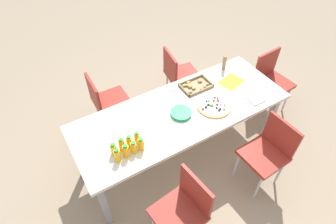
{
  "coord_description": "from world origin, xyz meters",
  "views": [
    {
      "loc": [
        -1.16,
        -1.66,
        2.81
      ],
      "look_at": [
        -0.14,
        0.03,
        0.75
      ],
      "focal_mm": 30.16,
      "sensor_mm": 36.0,
      "label": 1
    }
  ],
  "objects": [
    {
      "name": "chair_near_right",
      "position": [
        0.58,
        -0.74,
        0.5
      ],
      "size": [
        0.42,
        0.42,
        0.83
      ],
      "rotation": [
        0.0,
        0.0,
        1.62
      ],
      "color": "maroon",
      "rests_on": "ground_plane"
    },
    {
      "name": "chair_far_left",
      "position": [
        -0.55,
        0.79,
        0.5
      ],
      "size": [
        0.41,
        0.41,
        0.83
      ],
      "rotation": [
        0.0,
        0.0,
        -1.59
      ],
      "color": "maroon",
      "rests_on": "ground_plane"
    },
    {
      "name": "juice_bottle_3",
      "position": [
        -0.58,
        -0.22,
        0.8
      ],
      "size": [
        0.06,
        0.06,
        0.15
      ],
      "color": "#FAAE14",
      "rests_on": "party_table"
    },
    {
      "name": "juice_bottle_0",
      "position": [
        -0.81,
        -0.22,
        0.8
      ],
      "size": [
        0.06,
        0.06,
        0.15
      ],
      "color": "#F8AF14",
      "rests_on": "party_table"
    },
    {
      "name": "fruit_pizza",
      "position": [
        0.32,
        -0.13,
        0.74
      ],
      "size": [
        0.37,
        0.37,
        0.05
      ],
      "color": "tan",
      "rests_on": "party_table"
    },
    {
      "name": "party_table",
      "position": [
        0.0,
        0.0,
        0.67
      ],
      "size": [
        2.27,
        0.84,
        0.73
      ],
      "color": "silver",
      "rests_on": "ground_plane"
    },
    {
      "name": "juice_bottle_5",
      "position": [
        -0.73,
        -0.14,
        0.8
      ],
      "size": [
        0.06,
        0.06,
        0.15
      ],
      "color": "#FAAF14",
      "rests_on": "party_table"
    },
    {
      "name": "cardboard_tube",
      "position": [
        0.79,
        0.31,
        0.83
      ],
      "size": [
        0.04,
        0.04,
        0.19
      ],
      "primitive_type": "cylinder",
      "color": "#9E7A56",
      "rests_on": "party_table"
    },
    {
      "name": "chair_far_right",
      "position": [
        0.46,
        0.77,
        0.5
      ],
      "size": [
        0.45,
        0.45,
        0.83
      ],
      "rotation": [
        0.0,
        0.0,
        -1.71
      ],
      "color": "maroon",
      "rests_on": "ground_plane"
    },
    {
      "name": "chair_end",
      "position": [
        1.42,
        0.08,
        0.5
      ],
      "size": [
        0.43,
        0.43,
        0.83
      ],
      "rotation": [
        0.0,
        0.0,
        3.21
      ],
      "color": "maroon",
      "rests_on": "ground_plane"
    },
    {
      "name": "ground_plane",
      "position": [
        0.0,
        0.0,
        0.0
      ],
      "size": [
        12.0,
        12.0,
        0.0
      ],
      "primitive_type": "plane",
      "color": "gray"
    },
    {
      "name": "chair_near_left",
      "position": [
        -0.48,
        -0.8,
        0.5
      ],
      "size": [
        0.44,
        0.44,
        0.83
      ],
      "rotation": [
        0.0,
        0.0,
        1.69
      ],
      "color": "maroon",
      "rests_on": "ground_plane"
    },
    {
      "name": "juice_bottle_6",
      "position": [
        -0.66,
        -0.14,
        0.8
      ],
      "size": [
        0.05,
        0.05,
        0.14
      ],
      "color": "#FBAE14",
      "rests_on": "party_table"
    },
    {
      "name": "juice_bottle_4",
      "position": [
        -0.81,
        -0.14,
        0.79
      ],
      "size": [
        0.06,
        0.06,
        0.13
      ],
      "color": "#FAAE14",
      "rests_on": "party_table"
    },
    {
      "name": "snack_tray",
      "position": [
        0.33,
        0.23,
        0.75
      ],
      "size": [
        0.33,
        0.23,
        0.04
      ],
      "color": "olive",
      "rests_on": "party_table"
    },
    {
      "name": "plate_stack",
      "position": [
        -0.04,
        -0.05,
        0.75
      ],
      "size": [
        0.22,
        0.22,
        0.03
      ],
      "color": "#1E8C4C",
      "rests_on": "party_table"
    },
    {
      "name": "juice_bottle_1",
      "position": [
        -0.73,
        -0.22,
        0.8
      ],
      "size": [
        0.06,
        0.06,
        0.15
      ],
      "color": "#F8B014",
      "rests_on": "party_table"
    },
    {
      "name": "napkin_stack",
      "position": [
        0.75,
        -0.27,
        0.74
      ],
      "size": [
        0.15,
        0.15,
        0.02
      ],
      "primitive_type": "cube",
      "color": "white",
      "rests_on": "party_table"
    },
    {
      "name": "juice_bottle_7",
      "position": [
        -0.58,
        -0.14,
        0.8
      ],
      "size": [
        0.05,
        0.05,
        0.15
      ],
      "color": "#FAAC14",
      "rests_on": "party_table"
    },
    {
      "name": "juice_bottle_2",
      "position": [
        -0.65,
        -0.22,
        0.79
      ],
      "size": [
        0.06,
        0.06,
        0.13
      ],
      "color": "#FAAD14",
      "rests_on": "party_table"
    },
    {
      "name": "paper_folder",
      "position": [
        0.73,
        0.08,
        0.73
      ],
      "size": [
        0.3,
        0.26,
        0.01
      ],
      "primitive_type": "cube",
      "rotation": [
        0.0,
        0.0,
        0.27
      ],
      "color": "yellow",
      "rests_on": "party_table"
    }
  ]
}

